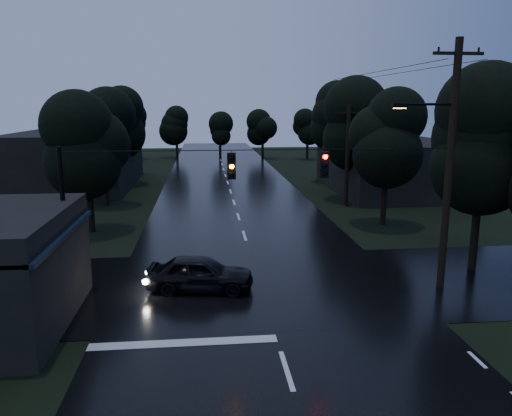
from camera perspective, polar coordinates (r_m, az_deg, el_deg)
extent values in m
cube|color=black|center=(38.68, -2.53, 0.60)|extent=(12.00, 120.00, 0.02)
cube|color=black|center=(21.36, 0.42, -8.78)|extent=(60.00, 9.00, 0.02)
cube|color=black|center=(18.06, -21.11, -2.81)|extent=(0.30, 7.00, 0.15)
cylinder|color=black|center=(15.92, -24.15, -11.47)|extent=(0.10, 0.10, 3.00)
cylinder|color=black|center=(21.35, -19.24, -5.22)|extent=(0.10, 0.10, 3.00)
cube|color=#E7AD5C|center=(16.88, -22.40, -6.39)|extent=(0.06, 1.60, 0.50)
cube|color=#E7AD5C|center=(19.37, -20.19, -3.93)|extent=(0.06, 1.20, 0.50)
cube|color=black|center=(45.22, 15.18, 4.65)|extent=(10.00, 14.00, 4.40)
cube|color=black|center=(49.56, -19.75, 5.31)|extent=(10.00, 16.00, 5.00)
cylinder|color=black|center=(21.38, 21.22, 4.26)|extent=(0.30, 0.30, 10.00)
cube|color=black|center=(21.32, 22.14, 16.06)|extent=(2.00, 0.12, 0.12)
cylinder|color=black|center=(20.75, 18.99, 11.15)|extent=(2.20, 0.10, 0.10)
cube|color=black|center=(20.32, 16.11, 11.18)|extent=(0.60, 0.25, 0.18)
cube|color=#FFB266|center=(20.32, 16.09, 10.90)|extent=(0.45, 0.18, 0.03)
cylinder|color=black|center=(37.58, 10.41, 5.87)|extent=(0.30, 0.30, 7.50)
cube|color=black|center=(37.39, 10.59, 10.68)|extent=(2.00, 0.12, 0.12)
cylinder|color=black|center=(20.11, -20.99, -1.95)|extent=(0.18, 0.18, 6.00)
cylinder|color=black|center=(19.08, 0.78, 6.66)|extent=(15.00, 0.03, 0.03)
cube|color=black|center=(19.04, -2.82, 4.82)|extent=(0.32, 0.25, 1.00)
sphere|color=orange|center=(18.90, -2.80, 4.77)|extent=(0.18, 0.18, 0.18)
cube|color=black|center=(19.57, 7.80, 4.92)|extent=(0.32, 0.25, 1.00)
sphere|color=#FF0C07|center=(19.43, 7.90, 4.86)|extent=(0.18, 0.18, 0.18)
cylinder|color=black|center=(24.95, 23.67, -3.39)|extent=(0.36, 0.36, 2.80)
sphere|color=black|center=(24.34, 24.32, 4.37)|extent=(4.48, 4.48, 4.48)
sphere|color=black|center=(24.24, 24.57, 7.18)|extent=(4.48, 4.48, 4.48)
sphere|color=black|center=(24.19, 24.81, 10.00)|extent=(4.48, 4.48, 4.48)
cylinder|color=black|center=(31.27, -18.33, -0.40)|extent=(0.36, 0.36, 2.45)
sphere|color=black|center=(30.81, -18.68, 5.02)|extent=(3.92, 3.92, 3.92)
sphere|color=black|center=(30.72, -18.81, 6.96)|extent=(3.92, 3.92, 3.92)
sphere|color=black|center=(30.66, -18.94, 8.92)|extent=(3.92, 3.92, 3.92)
cylinder|color=black|center=(39.08, -16.75, 2.18)|extent=(0.36, 0.36, 2.62)
sphere|color=black|center=(38.70, -17.03, 6.83)|extent=(4.20, 4.20, 4.20)
sphere|color=black|center=(38.63, -17.14, 8.49)|extent=(4.20, 4.20, 4.20)
sphere|color=black|center=(38.59, -17.24, 10.16)|extent=(4.20, 4.20, 4.20)
cylinder|color=black|center=(48.92, -15.32, 4.21)|extent=(0.36, 0.36, 2.80)
sphere|color=black|center=(48.61, -15.54, 8.19)|extent=(4.48, 4.48, 4.48)
sphere|color=black|center=(48.56, -15.62, 9.60)|extent=(4.48, 4.48, 4.48)
sphere|color=black|center=(48.54, -15.70, 11.01)|extent=(4.48, 4.48, 4.48)
cylinder|color=black|center=(32.51, 14.37, 0.44)|extent=(0.36, 0.36, 2.62)
sphere|color=black|center=(32.06, 14.67, 6.04)|extent=(4.20, 4.20, 4.20)
sphere|color=black|center=(31.97, 14.77, 8.04)|extent=(4.20, 4.20, 4.20)
sphere|color=black|center=(31.92, 14.88, 10.05)|extent=(4.20, 4.20, 4.20)
cylinder|color=black|center=(40.15, 11.27, 2.82)|extent=(0.36, 0.36, 2.80)
sphere|color=black|center=(39.77, 11.47, 7.67)|extent=(4.48, 4.48, 4.48)
sphere|color=black|center=(39.71, 11.54, 9.39)|extent=(4.48, 4.48, 4.48)
sphere|color=black|center=(39.68, 11.62, 11.12)|extent=(4.48, 4.48, 4.48)
cylinder|color=black|center=(49.83, 8.57, 4.73)|extent=(0.36, 0.36, 2.97)
sphere|color=black|center=(49.52, 8.70, 8.88)|extent=(4.76, 4.76, 4.76)
sphere|color=black|center=(49.48, 8.75, 10.36)|extent=(4.76, 4.76, 4.76)
sphere|color=black|center=(49.46, 8.79, 11.83)|extent=(4.76, 4.76, 4.76)
imported|color=black|center=(20.66, -6.38, -7.41)|extent=(4.51, 2.31, 1.47)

